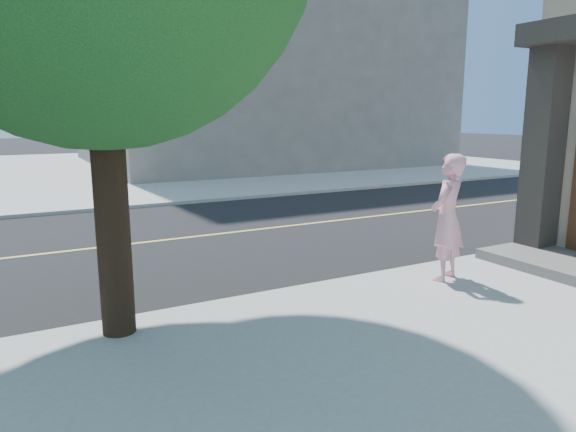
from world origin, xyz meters
TOP-DOWN VIEW (x-y plane):
  - sidewalk_ne at (13.50, 21.50)m, footprint 29.00×25.00m
  - filler_ne at (14.00, 22.00)m, footprint 18.00×16.00m
  - man_on_phone at (6.93, -0.86)m, footprint 0.89×0.76m

SIDE VIEW (x-z plane):
  - sidewalk_ne at x=13.50m, z-range 0.00..0.12m
  - man_on_phone at x=6.93m, z-range 0.12..2.18m
  - filler_ne at x=14.00m, z-range 0.12..14.12m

